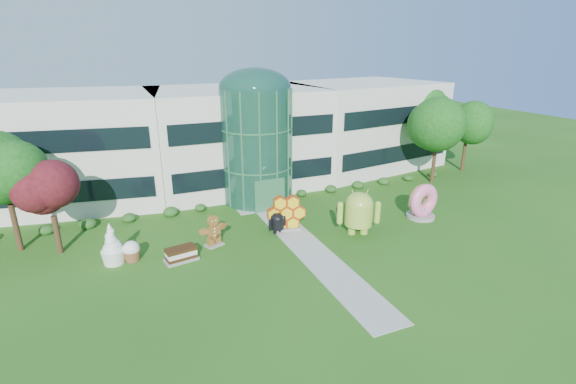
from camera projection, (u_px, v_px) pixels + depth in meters
name	position (u px, v px, depth m)	size (l,w,h in m)	color
ground	(319.00, 258.00, 27.07)	(140.00, 140.00, 0.00)	#215114
building	(237.00, 136.00, 41.17)	(46.00, 15.00, 9.30)	beige
atrium	(257.00, 146.00, 35.88)	(6.00, 6.00, 9.80)	#194738
walkway	(306.00, 245.00, 28.81)	(2.40, 20.00, 0.04)	#9E9E93
tree_red	(53.00, 211.00, 26.85)	(4.00, 4.00, 6.00)	#3F0C14
trees_backdrop	(253.00, 152.00, 36.98)	(52.00, 8.00, 8.40)	#124310
android_green	(359.00, 210.00, 30.09)	(3.31, 2.20, 3.75)	#97B83B
android_black	(277.00, 221.00, 30.53)	(1.60, 1.07, 1.82)	black
donut	(422.00, 201.00, 33.11)	(2.80, 1.34, 2.91)	pink
gingerbread	(213.00, 230.00, 28.51)	(2.42, 0.93, 2.24)	brown
ice_cream_sandwich	(181.00, 254.00, 26.65)	(2.07, 1.04, 0.92)	black
honeycomb	(286.00, 214.00, 31.02)	(3.10, 1.11, 2.43)	yellow
froyo	(112.00, 244.00, 26.06)	(1.58, 1.58, 2.71)	white
cupcake	(132.00, 251.00, 26.63)	(1.13, 1.13, 1.36)	white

